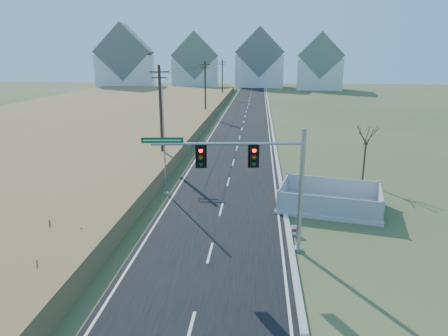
% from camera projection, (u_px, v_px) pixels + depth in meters
% --- Properties ---
extents(ground, '(260.00, 260.00, 0.00)m').
position_uv_depth(ground, '(214.00, 237.00, 22.30)').
color(ground, '#3F5127').
rests_on(ground, ground).
extents(road, '(8.00, 180.00, 0.06)m').
position_uv_depth(road, '(246.00, 113.00, 70.23)').
color(road, black).
rests_on(road, ground).
extents(curb, '(0.30, 180.00, 0.18)m').
position_uv_depth(curb, '(270.00, 113.00, 69.86)').
color(curb, '#B2AFA8').
rests_on(curb, ground).
extents(reed_marsh, '(38.00, 110.00, 1.30)m').
position_uv_depth(reed_marsh, '(91.00, 116.00, 62.51)').
color(reed_marsh, olive).
rests_on(reed_marsh, ground).
extents(utility_pole_near, '(1.80, 0.26, 9.00)m').
position_uv_depth(utility_pole_near, '(161.00, 114.00, 35.96)').
color(utility_pole_near, '#422D1E').
rests_on(utility_pole_near, ground).
extents(utility_pole_mid, '(1.80, 0.26, 9.00)m').
position_uv_depth(utility_pole_mid, '(205.00, 88.00, 64.73)').
color(utility_pole_mid, '#422D1E').
rests_on(utility_pole_mid, ground).
extents(utility_pole_far, '(1.80, 0.26, 9.00)m').
position_uv_depth(utility_pole_far, '(222.00, 78.00, 93.49)').
color(utility_pole_far, '#422D1E').
rests_on(utility_pole_far, ground).
extents(condo_nw, '(17.69, 13.38, 19.05)m').
position_uv_depth(condo_nw, '(125.00, 63.00, 119.32)').
color(condo_nw, white).
rests_on(condo_nw, ground).
extents(condo_nnw, '(14.93, 11.17, 17.03)m').
position_uv_depth(condo_nnw, '(196.00, 65.00, 125.50)').
color(condo_nnw, white).
rests_on(condo_nnw, ground).
extents(condo_n, '(15.27, 10.20, 18.54)m').
position_uv_depth(condo_n, '(259.00, 63.00, 127.46)').
color(condo_n, white).
rests_on(condo_n, ground).
extents(condo_ne, '(14.12, 10.51, 16.52)m').
position_uv_depth(condo_ne, '(320.00, 66.00, 118.47)').
color(condo_ne, white).
rests_on(condo_ne, ground).
extents(traffic_signal_mast, '(8.03, 1.12, 6.42)m').
position_uv_depth(traffic_signal_mast, '(265.00, 177.00, 19.63)').
color(traffic_signal_mast, '#9EA0A5').
rests_on(traffic_signal_mast, ground).
extents(fence_enclosure, '(7.36, 5.78, 1.50)m').
position_uv_depth(fence_enclosure, '(329.00, 204.00, 26.47)').
color(fence_enclosure, '#B7B5AD').
rests_on(fence_enclosure, ground).
extents(open_sign, '(0.47, 0.11, 0.57)m').
position_uv_depth(open_sign, '(295.00, 230.00, 22.42)').
color(open_sign, white).
rests_on(open_sign, ground).
extents(flagpole, '(0.36, 0.36, 7.91)m').
position_uv_depth(flagpole, '(165.00, 152.00, 28.32)').
color(flagpole, '#B7B5AD').
rests_on(flagpole, ground).
extents(bare_tree, '(1.87, 1.87, 4.94)m').
position_uv_depth(bare_tree, '(367.00, 134.00, 30.64)').
color(bare_tree, '#4C3F33').
rests_on(bare_tree, ground).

